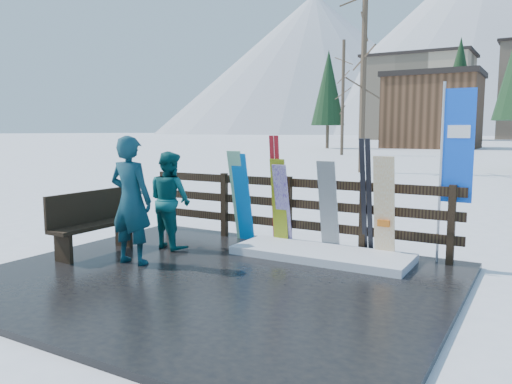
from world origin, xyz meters
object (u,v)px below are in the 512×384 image
Objects in this scene: snowboard_0 at (243,198)px; snowboard_4 at (328,207)px; bench at (92,221)px; rental_flag at (454,153)px; snowboard_1 at (239,196)px; snowboard_3 at (283,206)px; person_back at (170,200)px; snowboard_2 at (279,203)px; snowboard_5 at (384,208)px; person_front at (131,200)px.

snowboard_0 is 1.05× the size of snowboard_4.
snowboard_4 reaches higher than bench.
snowboard_0 is at bearing -175.40° from rental_flag.
snowboard_1 is (-0.08, 0.00, 0.02)m from snowboard_0.
snowboard_3 is 1.85m from person_back.
snowboard_0 is at bearing 50.38° from bench.
bench is 1.02× the size of snowboard_2.
snowboard_5 is 0.85× the size of person_front.
rental_flag is (2.58, 0.27, 0.92)m from snowboard_3.
snowboard_0 is at bearing 180.00° from snowboard_2.
snowboard_1 is 0.86m from snowboard_3.
rental_flag is 1.41× the size of person_front.
snowboard_3 is (0.77, -0.00, -0.08)m from snowboard_0.
person_front reaches higher than snowboard_2.
snowboard_1 reaches higher than snowboard_0.
person_back reaches higher than snowboard_5.
snowboard_1 is at bearing 180.00° from snowboard_4.
snowboard_3 is at bearing -133.21° from person_back.
snowboard_1 is at bearing -109.73° from person_front.
snowboard_5 reaches higher than bench.
snowboard_3 is at bearing -0.00° from snowboard_1.
snowboard_0 is at bearing 180.00° from snowboard_3.
snowboard_4 is 3.01m from person_front.
rental_flag is at bearing -154.86° from person_front.
snowboard_0 is 1.26m from person_back.
snowboard_0 is at bearing 180.00° from snowboard_4.
snowboard_0 reaches higher than bench.
snowboard_1 is 1.09× the size of snowboard_4.
snowboard_4 is 0.93× the size of person_back.
person_front is (-1.33, -2.05, 0.19)m from snowboard_2.
person_back is (-1.49, -1.00, 0.06)m from snowboard_2.
person_front reaches higher than snowboard_3.
snowboard_2 is at bearing 39.79° from bench.
rental_flag is at bearing 16.81° from snowboard_5.
person_front is at bearing -7.48° from bench.
snowboard_5 is (1.75, 0.00, 0.05)m from snowboard_2.
bench is at bearing -128.20° from snowboard_1.
snowboard_1 is at bearing 180.00° from snowboard_3.
person_back is (-0.70, -1.00, 0.00)m from snowboard_1.
bench is 1.01× the size of snowboard_4.
snowboard_3 is at bearing -129.26° from person_front.
snowboard_1 is 1.22m from person_back.
snowboard_1 reaches higher than snowboard_4.
rental_flag reaches higher than snowboard_1.
rental_flag is at bearing 4.50° from snowboard_1.
snowboard_4 is at bearing 0.00° from snowboard_3.
snowboard_3 is 0.89× the size of snowboard_5.
rental_flag is (0.89, 0.27, 0.83)m from snowboard_5.
snowboard_1 is 3.54m from rental_flag.
person_front is at bearing -122.96° from snowboard_2.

